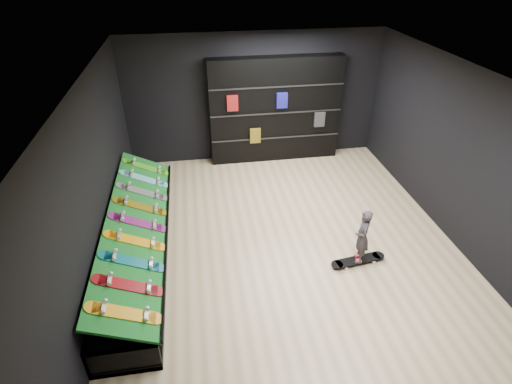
{
  "coord_description": "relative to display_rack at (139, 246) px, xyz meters",
  "views": [
    {
      "loc": [
        -1.42,
        -5.48,
        4.64
      ],
      "look_at": [
        -0.5,
        0.2,
        1.0
      ],
      "focal_mm": 28.0,
      "sensor_mm": 36.0,
      "label": 1
    }
  ],
  "objects": [
    {
      "name": "floor",
      "position": [
        2.55,
        0.0,
        -0.25
      ],
      "size": [
        6.0,
        7.0,
        0.01
      ],
      "primitive_type": "cube",
      "color": "beige",
      "rests_on": "ground"
    },
    {
      "name": "ceiling",
      "position": [
        2.55,
        0.0,
        2.75
      ],
      "size": [
        6.0,
        7.0,
        0.01
      ],
      "primitive_type": "cube",
      "color": "white",
      "rests_on": "ground"
    },
    {
      "name": "wall_back",
      "position": [
        2.55,
        3.5,
        1.25
      ],
      "size": [
        6.0,
        0.02,
        3.0
      ],
      "primitive_type": "cube",
      "color": "black",
      "rests_on": "ground"
    },
    {
      "name": "wall_front",
      "position": [
        2.55,
        -3.5,
        1.25
      ],
      "size": [
        6.0,
        0.02,
        3.0
      ],
      "primitive_type": "cube",
      "color": "black",
      "rests_on": "ground"
    },
    {
      "name": "wall_left",
      "position": [
        -0.45,
        0.0,
        1.25
      ],
      "size": [
        0.02,
        7.0,
        3.0
      ],
      "primitive_type": "cube",
      "color": "black",
      "rests_on": "ground"
    },
    {
      "name": "wall_right",
      "position": [
        5.55,
        0.0,
        1.25
      ],
      "size": [
        0.02,
        7.0,
        3.0
      ],
      "primitive_type": "cube",
      "color": "black",
      "rests_on": "ground"
    },
    {
      "name": "display_rack",
      "position": [
        0.0,
        0.0,
        0.0
      ],
      "size": [
        0.9,
        4.5,
        0.5
      ],
      "primitive_type": null,
      "color": "black",
      "rests_on": "ground"
    },
    {
      "name": "turf_ramp",
      "position": [
        0.05,
        0.0,
        0.46
      ],
      "size": [
        0.92,
        4.5,
        0.46
      ],
      "primitive_type": "cube",
      "rotation": [
        0.0,
        0.44,
        0.0
      ],
      "color": "#0E5A19",
      "rests_on": "display_rack"
    },
    {
      "name": "back_shelving",
      "position": [
        3.02,
        3.32,
        0.99
      ],
      "size": [
        3.1,
        0.36,
        2.48
      ],
      "primitive_type": "cube",
      "color": "black",
      "rests_on": "ground"
    },
    {
      "name": "floor_skateboard",
      "position": [
        3.64,
        -0.75,
        -0.21
      ],
      "size": [
        1.0,
        0.35,
        0.09
      ],
      "primitive_type": null,
      "rotation": [
        0.0,
        0.0,
        0.13
      ],
      "color": "black",
      "rests_on": "ground"
    },
    {
      "name": "child",
      "position": [
        3.64,
        -0.75,
        0.13
      ],
      "size": [
        0.21,
        0.26,
        0.59
      ],
      "primitive_type": "imported",
      "rotation": [
        0.0,
        0.0,
        -1.85
      ],
      "color": "black",
      "rests_on": "floor_skateboard"
    },
    {
      "name": "display_board_0",
      "position": [
        0.06,
        -1.9,
        0.49
      ],
      "size": [
        0.93,
        0.22,
        0.5
      ],
      "primitive_type": null,
      "rotation": [
        0.0,
        0.44,
        0.0
      ],
      "color": "orange",
      "rests_on": "turf_ramp"
    },
    {
      "name": "display_board_1",
      "position": [
        0.06,
        -1.42,
        0.49
      ],
      "size": [
        0.93,
        0.22,
        0.5
      ],
      "primitive_type": null,
      "rotation": [
        0.0,
        0.44,
        0.0
      ],
      "color": "red",
      "rests_on": "turf_ramp"
    },
    {
      "name": "display_board_2",
      "position": [
        0.06,
        -0.95,
        0.49
      ],
      "size": [
        0.93,
        0.22,
        0.5
      ],
      "primitive_type": null,
      "rotation": [
        0.0,
        0.44,
        0.0
      ],
      "color": "#0C8C99",
      "rests_on": "turf_ramp"
    },
    {
      "name": "display_board_3",
      "position": [
        0.06,
        -0.48,
        0.49
      ],
      "size": [
        0.93,
        0.22,
        0.5
      ],
      "primitive_type": null,
      "rotation": [
        0.0,
        0.44,
        0.0
      ],
      "color": "yellow",
      "rests_on": "turf_ramp"
    },
    {
      "name": "display_board_4",
      "position": [
        0.06,
        0.0,
        0.49
      ],
      "size": [
        0.93,
        0.22,
        0.5
      ],
      "primitive_type": null,
      "rotation": [
        0.0,
        0.44,
        0.0
      ],
      "color": "#2626BF",
      "rests_on": "turf_ramp"
    },
    {
      "name": "display_board_5",
      "position": [
        0.06,
        0.48,
        0.49
      ],
      "size": [
        0.93,
        0.22,
        0.5
      ],
      "primitive_type": null,
      "rotation": [
        0.0,
        0.44,
        0.0
      ],
      "color": "yellow",
      "rests_on": "turf_ramp"
    },
    {
      "name": "display_board_6",
      "position": [
        0.06,
        0.95,
        0.49
      ],
      "size": [
        0.93,
        0.22,
        0.5
      ],
      "primitive_type": null,
      "rotation": [
        0.0,
        0.44,
        0.0
      ],
      "color": "black",
      "rests_on": "turf_ramp"
    },
    {
      "name": "display_board_7",
      "position": [
        0.06,
        1.42,
        0.49
      ],
      "size": [
        0.93,
        0.22,
        0.5
      ],
      "primitive_type": null,
      "rotation": [
        0.0,
        0.44,
        0.0
      ],
      "color": "#0CB2E5",
      "rests_on": "turf_ramp"
    },
    {
      "name": "display_board_8",
      "position": [
        0.06,
        1.9,
        0.49
      ],
      "size": [
        0.93,
        0.22,
        0.5
      ],
      "primitive_type": null,
      "rotation": [
        0.0,
        0.44,
        0.0
      ],
      "color": "green",
      "rests_on": "turf_ramp"
    }
  ]
}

